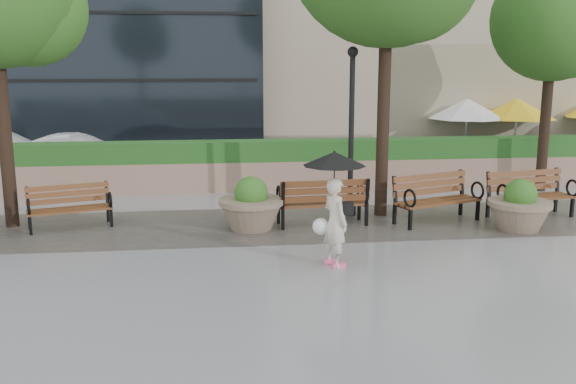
{
  "coord_description": "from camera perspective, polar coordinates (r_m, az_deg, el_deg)",
  "views": [
    {
      "loc": [
        -1.14,
        -10.41,
        3.49
      ],
      "look_at": [
        0.21,
        1.17,
        1.1
      ],
      "focal_mm": 40.0,
      "sensor_mm": 36.0,
      "label": 1
    }
  ],
  "objects": [
    {
      "name": "bench_3",
      "position": [
        14.42,
        13.07,
        -1.45
      ],
      "size": [
        2.09,
        1.41,
        1.05
      ],
      "rotation": [
        0.0,
        0.0,
        0.36
      ],
      "color": "brown",
      "rests_on": "ground"
    },
    {
      "name": "lamppost",
      "position": [
        14.56,
        5.62,
        4.34
      ],
      "size": [
        0.28,
        0.28,
        3.8
      ],
      "color": "black",
      "rests_on": "ground"
    },
    {
      "name": "bench_4",
      "position": [
        15.5,
        20.71,
        -1.02
      ],
      "size": [
        2.04,
        1.12,
        1.04
      ],
      "rotation": [
        0.0,
        0.0,
        0.19
      ],
      "color": "brown",
      "rests_on": "ground"
    },
    {
      "name": "tree_2",
      "position": [
        18.76,
        22.8,
        13.58
      ],
      "size": [
        3.34,
        3.22,
        6.16
      ],
      "color": "black",
      "rests_on": "ground"
    },
    {
      "name": "cafe_hedge",
      "position": [
        21.07,
        22.23,
        2.43
      ],
      "size": [
        8.0,
        0.5,
        0.9
      ],
      "primitive_type": "cube",
      "color": "#1A501B",
      "rests_on": "ground"
    },
    {
      "name": "car_right",
      "position": [
        21.16,
        -18.22,
        3.22
      ],
      "size": [
        3.85,
        1.57,
        1.24
      ],
      "primitive_type": "imported",
      "rotation": [
        0.0,
        0.0,
        1.5
      ],
      "color": "white",
      "rests_on": "ground"
    },
    {
      "name": "car_left",
      "position": [
        21.33,
        -24.24,
        3.09
      ],
      "size": [
        4.98,
        2.15,
        1.43
      ],
      "primitive_type": "imported",
      "rotation": [
        0.0,
        0.0,
        1.6
      ],
      "color": "white",
      "rests_on": "ground"
    },
    {
      "name": "patio_umb_yellow_a",
      "position": [
        21.66,
        19.68,
        6.95
      ],
      "size": [
        2.5,
        2.5,
        2.3
      ],
      "color": "black",
      "rests_on": "ground"
    },
    {
      "name": "planter_right",
      "position": [
        14.23,
        19.88,
        -1.54
      ],
      "size": [
        1.31,
        1.31,
        1.09
      ],
      "color": "#7F6B56",
      "rests_on": "ground"
    },
    {
      "name": "hedge_wall",
      "position": [
        17.68,
        -2.86,
        2.38
      ],
      "size": [
        24.0,
        0.8,
        1.35
      ],
      "color": "#947160",
      "rests_on": "ground"
    },
    {
      "name": "pedestrian",
      "position": [
        10.95,
        4.16,
        -0.49
      ],
      "size": [
        1.08,
        1.08,
        1.98
      ],
      "rotation": [
        0.0,
        0.0,
        1.97
      ],
      "color": "beige",
      "rests_on": "ground"
    },
    {
      "name": "asphalt_street",
      "position": [
        21.73,
        -3.55,
        2.33
      ],
      "size": [
        40.0,
        7.0,
        0.0
      ],
      "primitive_type": "cube",
      "color": "black",
      "rests_on": "ground"
    },
    {
      "name": "cobble_strip",
      "position": [
        13.91,
        -1.73,
        -2.93
      ],
      "size": [
        28.0,
        3.2,
        0.01
      ],
      "primitive_type": "cube",
      "color": "#383330",
      "rests_on": "ground"
    },
    {
      "name": "patio_umb_white",
      "position": [
        21.18,
        15.64,
        7.11
      ],
      "size": [
        2.5,
        2.5,
        2.3
      ],
      "color": "black",
      "rests_on": "ground"
    },
    {
      "name": "bench_1",
      "position": [
        14.32,
        -18.78,
        -2.03
      ],
      "size": [
        1.81,
        1.15,
        0.91
      ],
      "rotation": [
        0.0,
        0.0,
        0.31
      ],
      "color": "brown",
      "rests_on": "ground"
    },
    {
      "name": "bench_2",
      "position": [
        13.85,
        3.06,
        -1.72
      ],
      "size": [
        1.98,
        0.91,
        1.03
      ],
      "rotation": [
        0.0,
        0.0,
        3.22
      ],
      "color": "brown",
      "rests_on": "ground"
    },
    {
      "name": "cafe_wall",
      "position": [
        23.07,
        21.01,
        7.13
      ],
      "size": [
        10.0,
        0.6,
        4.0
      ],
      "primitive_type": "cube",
      "color": "tan",
      "rests_on": "ground"
    },
    {
      "name": "ground",
      "position": [
        11.04,
        -0.38,
        -6.84
      ],
      "size": [
        100.0,
        100.0,
        0.0
      ],
      "primitive_type": "plane",
      "color": "gray",
      "rests_on": "ground"
    },
    {
      "name": "planter_left",
      "position": [
        13.46,
        -3.29,
        -1.51
      ],
      "size": [
        1.36,
        1.36,
        1.14
      ],
      "color": "#7F6B56",
      "rests_on": "ground"
    }
  ]
}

